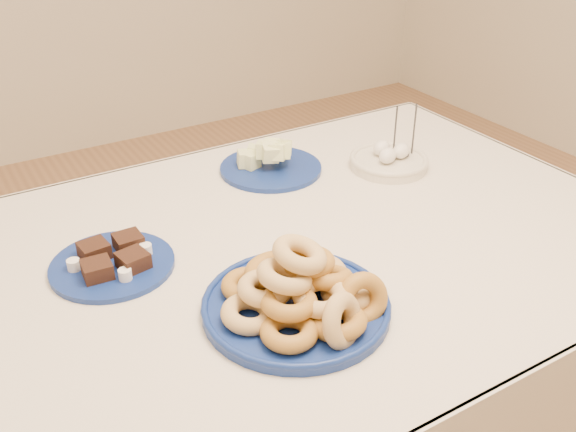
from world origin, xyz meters
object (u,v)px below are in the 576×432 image
object	(u,v)px
dining_table	(277,286)
brownie_plate	(113,262)
donut_platter	(300,295)
egg_bowl	(389,160)
melon_plate	(269,162)
candle_holder	(402,159)

from	to	relation	value
dining_table	brownie_plate	world-z (taller)	brownie_plate
dining_table	brownie_plate	distance (m)	0.36
dining_table	brownie_plate	xyz separation A→B (m)	(-0.33, 0.10, 0.12)
donut_platter	egg_bowl	distance (m)	0.67
melon_plate	candle_holder	xyz separation A→B (m)	(0.33, -0.15, -0.01)
brownie_plate	candle_holder	world-z (taller)	candle_holder
donut_platter	candle_holder	size ratio (longest dim) A/B	2.62
donut_platter	dining_table	bearing A→B (deg)	70.51
dining_table	melon_plate	xyz separation A→B (m)	(0.18, 0.34, 0.13)
donut_platter	brownie_plate	xyz separation A→B (m)	(-0.25, 0.32, -0.03)
donut_platter	candle_holder	xyz separation A→B (m)	(0.58, 0.41, -0.02)
melon_plate	donut_platter	bearing A→B (deg)	-114.48
brownie_plate	candle_holder	size ratio (longest dim) A/B	1.61
melon_plate	brownie_plate	xyz separation A→B (m)	(-0.50, -0.23, -0.01)
donut_platter	melon_plate	world-z (taller)	donut_platter
dining_table	donut_platter	xyz separation A→B (m)	(-0.08, -0.22, 0.15)
dining_table	candle_holder	world-z (taller)	candle_holder
dining_table	egg_bowl	world-z (taller)	egg_bowl
brownie_plate	egg_bowl	bearing A→B (deg)	5.91
dining_table	melon_plate	size ratio (longest dim) A/B	6.12
brownie_plate	dining_table	bearing A→B (deg)	-17.33
dining_table	brownie_plate	bearing A→B (deg)	162.67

